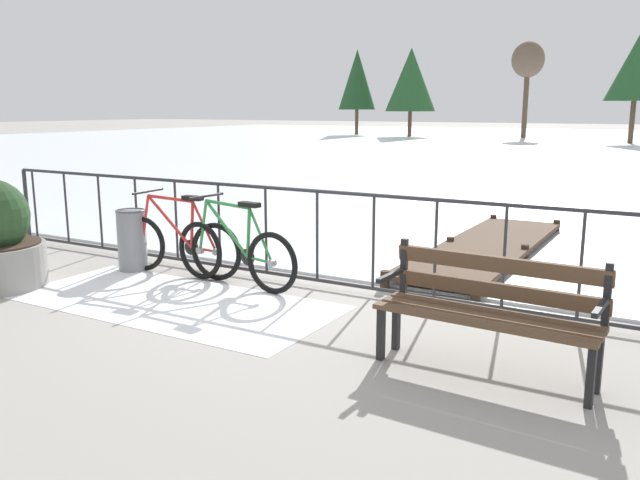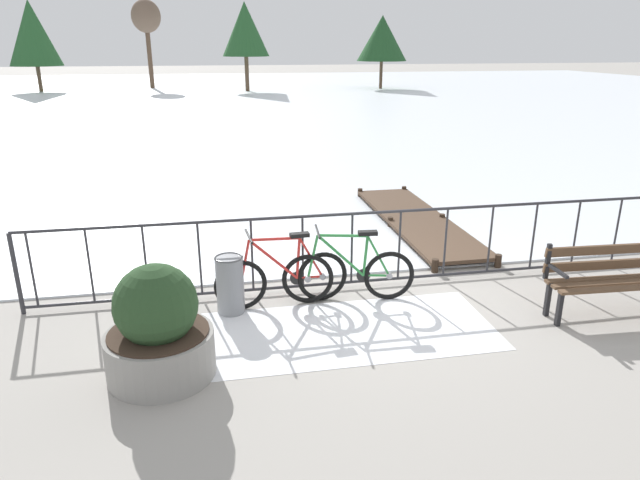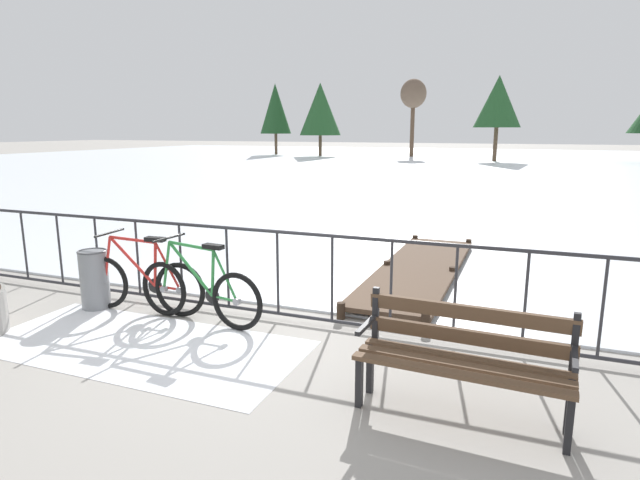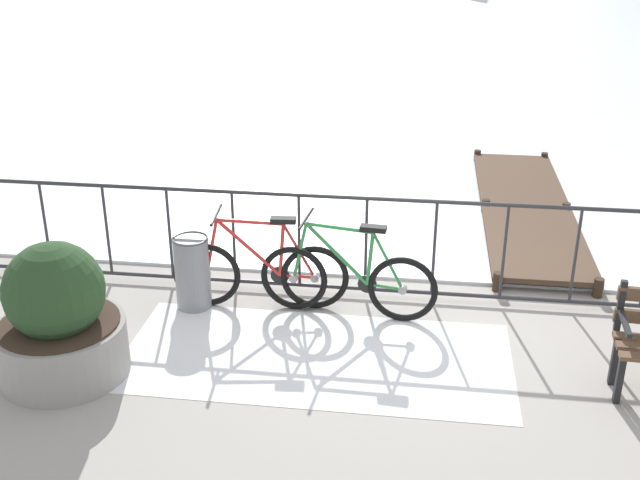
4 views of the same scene
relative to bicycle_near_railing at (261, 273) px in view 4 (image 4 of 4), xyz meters
name	(u,v)px [view 4 (image 4 of 4)]	position (x,y,z in m)	size (l,w,h in m)	color
ground_plane	(398,298)	(1.32, 0.36, -0.37)	(160.00, 160.00, 0.00)	#9E9991
snow_patch	(317,356)	(0.66, -0.84, -0.36)	(3.38, 1.55, 0.01)	white
railing_fence	(400,247)	(1.32, 0.36, 0.19)	(9.06, 0.06, 1.07)	#2D2D33
bicycle_near_railing	(261,273)	(0.00, 0.00, 0.00)	(1.71, 0.52, 0.97)	black
bicycle_second	(348,280)	(0.85, -0.05, 0.00)	(1.71, 0.52, 0.97)	black
planter_with_shrub	(59,320)	(-1.40, -1.37, 0.14)	(1.07, 1.07, 1.18)	gray
trash_bin	(192,272)	(-0.66, -0.08, 0.00)	(0.35, 0.35, 0.73)	gray
wooden_dock	(525,207)	(2.81, 2.80, -0.25)	(1.10, 4.37, 0.20)	#4C3828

